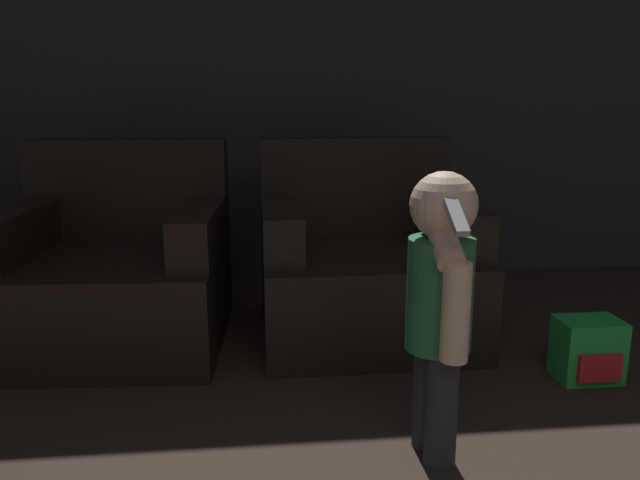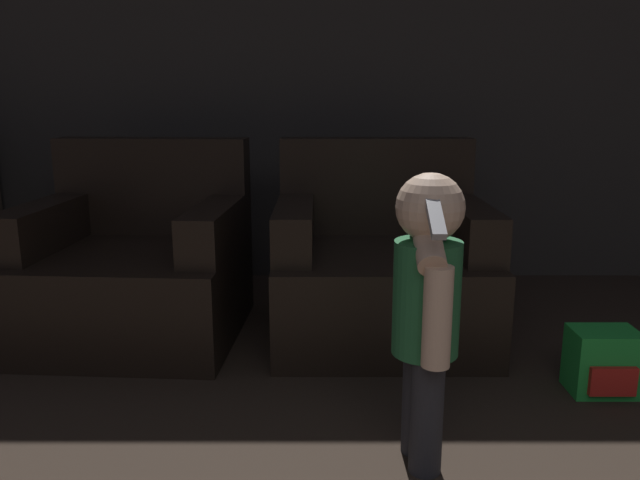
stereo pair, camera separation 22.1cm
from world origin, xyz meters
name	(u,v)px [view 1 (the left image)]	position (x,y,z in m)	size (l,w,h in m)	color
wall_back	(318,51)	(0.00, 4.50, 1.30)	(8.40, 0.05, 2.60)	#33302D
armchair_left	(117,274)	(-0.98, 3.57, 0.30)	(0.97, 0.93, 0.86)	black
armchair_right	(364,267)	(0.11, 3.57, 0.30)	(0.92, 0.87, 0.86)	black
person_toddler	(440,295)	(0.14, 2.51, 0.50)	(0.19, 0.33, 0.85)	#28282D
toy_backpack	(588,350)	(0.87, 2.96, 0.12)	(0.23, 0.19, 0.24)	green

